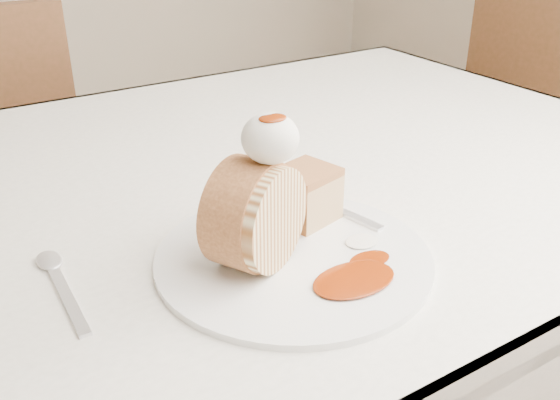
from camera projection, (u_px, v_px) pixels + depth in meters
table at (211, 235)px, 0.87m from camera, size 1.40×0.90×0.75m
chair_end at (505, 155)px, 1.53m from camera, size 0.45×0.45×0.89m
plate at (293, 257)px, 0.64m from camera, size 0.35×0.35×0.01m
roulade_slice at (255, 215)px, 0.61m from camera, size 0.12×0.10×0.11m
cake_chunk at (306, 198)px, 0.70m from camera, size 0.08×0.07×0.05m
whipped_cream at (270, 138)px, 0.58m from camera, size 0.05×0.05×0.05m
caramel_drizzle at (272, 112)px, 0.56m from camera, size 0.03×0.02×0.01m
caramel_pool at (354, 279)px, 0.60m from camera, size 0.10×0.08×0.00m
fork at (339, 211)px, 0.72m from camera, size 0.06×0.17×0.00m
spoon at (69, 300)px, 0.58m from camera, size 0.03×0.15×0.00m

